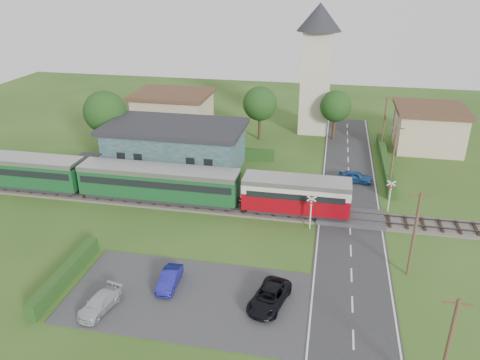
% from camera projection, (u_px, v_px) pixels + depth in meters
% --- Properties ---
extents(ground, '(120.00, 120.00, 0.00)m').
position_uv_depth(ground, '(241.00, 220.00, 43.82)').
color(ground, '#2D4C19').
extents(railway_track, '(76.00, 3.20, 0.49)m').
position_uv_depth(railway_track, '(245.00, 209.00, 45.57)').
color(railway_track, '#4C443D').
rests_on(railway_track, ground).
extents(road, '(6.00, 70.00, 0.05)m').
position_uv_depth(road, '(350.00, 230.00, 42.02)').
color(road, '#28282B').
rests_on(road, ground).
extents(car_park, '(17.00, 9.00, 0.08)m').
position_uv_depth(car_park, '(188.00, 297.00, 33.34)').
color(car_park, '#333335').
rests_on(car_park, ground).
extents(crossing_deck, '(6.20, 3.40, 0.45)m').
position_uv_depth(crossing_deck, '(350.00, 217.00, 43.72)').
color(crossing_deck, '#333335').
rests_on(crossing_deck, ground).
extents(platform, '(30.00, 3.00, 0.45)m').
position_uv_depth(platform, '(159.00, 186.00, 50.18)').
color(platform, gray).
rests_on(platform, ground).
extents(equipment_hut, '(2.30, 2.30, 2.55)m').
position_uv_depth(equipment_hut, '(89.00, 167.00, 51.00)').
color(equipment_hut, beige).
rests_on(equipment_hut, platform).
extents(station_building, '(16.00, 9.00, 5.30)m').
position_uv_depth(station_building, '(175.00, 146.00, 54.36)').
color(station_building, '#203C3E').
rests_on(station_building, ground).
extents(train, '(43.20, 2.90, 3.40)m').
position_uv_depth(train, '(129.00, 180.00, 46.86)').
color(train, '#232328').
rests_on(train, ground).
extents(church_tower, '(6.00, 6.00, 17.60)m').
position_uv_depth(church_tower, '(317.00, 60.00, 63.80)').
color(church_tower, beige).
rests_on(church_tower, ground).
extents(house_west, '(10.80, 8.80, 5.50)m').
position_uv_depth(house_west, '(173.00, 111.00, 67.75)').
color(house_west, tan).
rests_on(house_west, ground).
extents(house_east, '(8.80, 8.80, 5.50)m').
position_uv_depth(house_east, '(428.00, 127.00, 60.56)').
color(house_east, tan).
rests_on(house_east, ground).
extents(hedge_carpark, '(0.80, 9.00, 1.20)m').
position_uv_depth(hedge_carpark, '(65.00, 275.00, 34.82)').
color(hedge_carpark, '#193814').
rests_on(hedge_carpark, ground).
extents(hedge_roadside, '(0.80, 18.00, 1.20)m').
position_uv_depth(hedge_roadside, '(385.00, 162.00, 55.34)').
color(hedge_roadside, '#193814').
rests_on(hedge_roadside, ground).
extents(hedge_station, '(22.00, 0.80, 1.30)m').
position_uv_depth(hedge_station, '(188.00, 149.00, 59.23)').
color(hedge_station, '#193814').
rests_on(hedge_station, ground).
extents(tree_a, '(5.20, 5.20, 8.00)m').
position_uv_depth(tree_a, '(105.00, 112.00, 57.75)').
color(tree_a, '#332316').
rests_on(tree_a, ground).
extents(tree_b, '(4.60, 4.60, 7.34)m').
position_uv_depth(tree_b, '(260.00, 104.00, 62.72)').
color(tree_b, '#332316').
rests_on(tree_b, ground).
extents(tree_c, '(4.20, 4.20, 6.78)m').
position_uv_depth(tree_c, '(336.00, 106.00, 62.86)').
color(tree_c, '#332316').
rests_on(tree_c, ground).
extents(utility_pole_a, '(1.40, 0.22, 7.00)m').
position_uv_depth(utility_pole_a, '(447.00, 353.00, 23.68)').
color(utility_pole_a, '#473321').
rests_on(utility_pole_a, ground).
extents(utility_pole_b, '(1.40, 0.22, 7.00)m').
position_uv_depth(utility_pole_b, '(414.00, 234.00, 34.42)').
color(utility_pole_b, '#473321').
rests_on(utility_pole_b, ground).
extents(utility_pole_c, '(1.40, 0.22, 7.00)m').
position_uv_depth(utility_pole_c, '(393.00, 156.00, 48.74)').
color(utility_pole_c, '#473321').
rests_on(utility_pole_c, ground).
extents(utility_pole_d, '(1.40, 0.22, 7.00)m').
position_uv_depth(utility_pole_d, '(384.00, 123.00, 59.48)').
color(utility_pole_d, '#473321').
rests_on(utility_pole_d, ground).
extents(crossing_signal_near, '(0.84, 0.28, 3.28)m').
position_uv_depth(crossing_signal_near, '(311.00, 207.00, 41.43)').
color(crossing_signal_near, silver).
rests_on(crossing_signal_near, ground).
extents(crossing_signal_far, '(0.84, 0.28, 3.28)m').
position_uv_depth(crossing_signal_far, '(390.00, 191.00, 44.43)').
color(crossing_signal_far, silver).
rests_on(crossing_signal_far, ground).
extents(streetlamp_west, '(0.30, 0.30, 5.15)m').
position_uv_depth(streetlamp_west, '(113.00, 116.00, 64.43)').
color(streetlamp_west, '#3F3F47').
rests_on(streetlamp_west, ground).
extents(streetlamp_east, '(0.30, 0.30, 5.15)m').
position_uv_depth(streetlamp_east, '(394.00, 117.00, 63.87)').
color(streetlamp_east, '#3F3F47').
rests_on(streetlamp_east, ground).
extents(car_on_road, '(3.80, 1.79, 1.26)m').
position_uv_depth(car_on_road, '(355.00, 177.00, 51.27)').
color(car_on_road, navy).
rests_on(car_on_road, road).
extents(car_park_blue, '(1.33, 3.48, 1.13)m').
position_uv_depth(car_park_blue, '(170.00, 279.00, 34.28)').
color(car_park_blue, navy).
rests_on(car_park_blue, car_park).
extents(car_park_silver, '(2.24, 3.95, 1.08)m').
position_uv_depth(car_park_silver, '(100.00, 303.00, 31.85)').
color(car_park_silver, '#BBBDC0').
rests_on(car_park_silver, car_park).
extents(car_park_dark, '(3.00, 4.75, 1.22)m').
position_uv_depth(car_park_dark, '(269.00, 297.00, 32.34)').
color(car_park_dark, black).
rests_on(car_park_dark, car_park).
extents(pedestrian_near, '(0.62, 0.45, 1.56)m').
position_uv_depth(pedestrian_near, '(216.00, 184.00, 48.10)').
color(pedestrian_near, gray).
rests_on(pedestrian_near, platform).
extents(pedestrian_far, '(0.57, 0.73, 1.49)m').
position_uv_depth(pedestrian_far, '(125.00, 174.00, 50.77)').
color(pedestrian_far, gray).
rests_on(pedestrian_far, platform).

